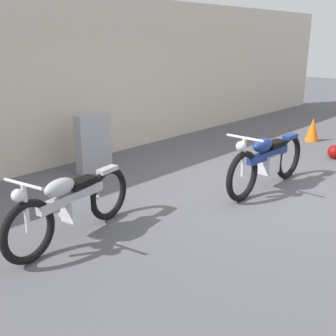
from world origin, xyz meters
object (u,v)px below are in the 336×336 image
helmet (335,152)px  motorcycle_silver (71,205)px  stone_marker (93,143)px  motorcycle_blue (267,161)px  traffic_cone (313,129)px

helmet → motorcycle_silver: bearing=170.1°
stone_marker → motorcycle_blue: stone_marker is taller
motorcycle_silver → stone_marker: bearing=-144.1°
stone_marker → motorcycle_silver: stone_marker is taller
stone_marker → motorcycle_blue: size_ratio=0.48×
stone_marker → traffic_cone: (4.88, -1.92, -0.25)m
traffic_cone → motorcycle_silver: size_ratio=0.27×
stone_marker → motorcycle_silver: bearing=-133.2°
stone_marker → motorcycle_silver: size_ratio=0.52×
stone_marker → motorcycle_blue: 3.03m
traffic_cone → motorcycle_blue: 3.71m
motorcycle_blue → motorcycle_silver: (-3.08, 0.83, -0.03)m
traffic_cone → helmet: bearing=-139.2°
stone_marker → motorcycle_silver: (-1.81, -1.93, -0.09)m
motorcycle_blue → motorcycle_silver: size_ratio=1.08×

